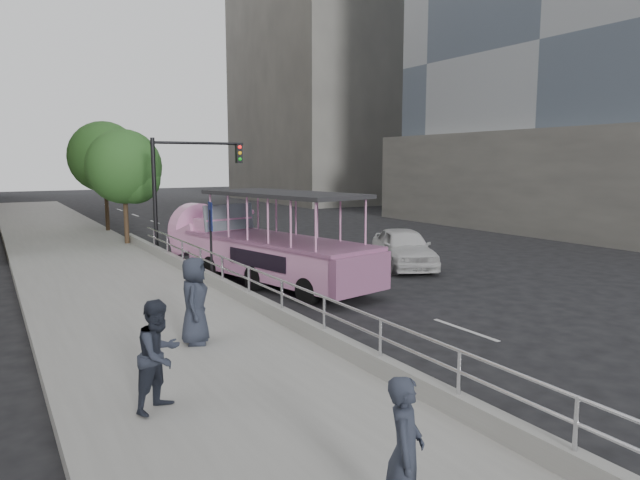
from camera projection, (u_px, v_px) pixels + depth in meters
ground at (385, 317)px, 15.50m from camera, size 160.00×160.00×0.00m
sidewalk at (97, 271)px, 21.13m from camera, size 5.50×80.00×0.30m
kerb_wall at (249, 298)px, 15.58m from camera, size 0.24×30.00×0.36m
guardrail at (249, 275)px, 15.49m from camera, size 0.07×22.00×0.71m
duck_boat at (260, 248)px, 19.98m from camera, size 4.27×9.88×3.19m
car at (404, 248)px, 22.68m from camera, size 3.57×5.01×1.58m
pedestrian_near at (405, 452)px, 6.02m from camera, size 0.71×0.72×1.67m
pedestrian_mid at (159, 355)px, 8.91m from camera, size 1.09×1.04×1.77m
pedestrian_far at (195, 301)px, 12.17m from camera, size 0.96×1.09×1.88m
parking_sign at (211, 235)px, 18.77m from camera, size 0.13×0.64×2.89m
traffic_signal at (182, 178)px, 24.84m from camera, size 4.20×0.32×5.20m
street_tree_near at (126, 170)px, 26.92m from camera, size 3.52×3.52×5.72m
street_tree_far at (106, 160)px, 32.07m from camera, size 3.97×3.97×6.45m
midrise_stone_a at (346, 53)px, 62.25m from camera, size 20.00×20.00×32.00m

